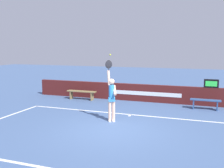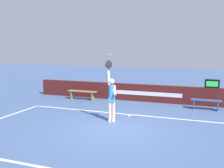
% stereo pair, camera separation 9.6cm
% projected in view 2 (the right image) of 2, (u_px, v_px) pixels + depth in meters
% --- Properties ---
extents(ground_plane, '(60.00, 60.00, 0.00)m').
position_uv_depth(ground_plane, '(114.00, 130.00, 9.47)').
color(ground_plane, '#415B86').
extents(court_lines, '(10.31, 5.88, 0.00)m').
position_uv_depth(court_lines, '(108.00, 134.00, 8.96)').
color(court_lines, white).
rests_on(court_lines, ground).
extents(back_wall, '(13.53, 0.24, 0.97)m').
position_uv_depth(back_wall, '(146.00, 93.00, 14.39)').
color(back_wall, '#4D1817').
rests_on(back_wall, ground).
extents(speed_display, '(0.72, 0.17, 0.44)m').
position_uv_depth(speed_display, '(212.00, 84.00, 13.12)').
color(speed_display, black).
rests_on(speed_display, back_wall).
extents(tennis_player, '(0.54, 0.49, 2.54)m').
position_uv_depth(tennis_player, '(112.00, 96.00, 10.43)').
color(tennis_player, beige).
rests_on(tennis_player, ground).
extents(tennis_ball, '(0.07, 0.07, 0.07)m').
position_uv_depth(tennis_ball, '(110.00, 55.00, 10.18)').
color(tennis_ball, yellow).
extents(courtside_bench_near, '(1.76, 0.38, 0.52)m').
position_uv_depth(courtside_bench_near, '(82.00, 93.00, 14.95)').
color(courtside_bench_near, olive).
rests_on(courtside_bench_near, ground).
extents(courtside_bench_far, '(1.44, 0.38, 0.50)m').
position_uv_depth(courtside_bench_far, '(206.00, 102.00, 12.50)').
color(courtside_bench_far, '#2E4E82').
rests_on(courtside_bench_far, ground).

